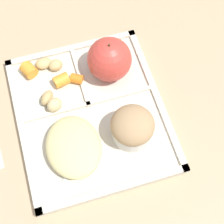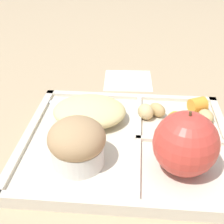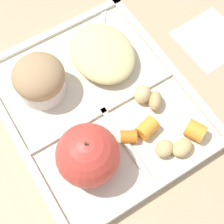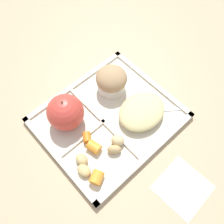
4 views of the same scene
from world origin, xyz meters
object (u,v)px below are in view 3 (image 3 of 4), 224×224
object	(u,v)px
lunch_tray	(98,105)
green_apple	(88,155)
bran_muffin	(40,79)
plastic_fork	(100,45)

from	to	relation	value
lunch_tray	green_apple	size ratio (longest dim) A/B	3.51
lunch_tray	green_apple	distance (m)	0.11
bran_muffin	plastic_fork	bearing A→B (deg)	-78.06
lunch_tray	plastic_fork	distance (m)	0.11
plastic_fork	bran_muffin	bearing A→B (deg)	101.94
lunch_tray	bran_muffin	bearing A→B (deg)	42.91
bran_muffin	plastic_fork	xyz separation A→B (m)	(0.03, -0.12, -0.03)
lunch_tray	plastic_fork	world-z (taller)	lunch_tray
bran_muffin	plastic_fork	world-z (taller)	bran_muffin
lunch_tray	green_apple	bearing A→B (deg)	142.24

